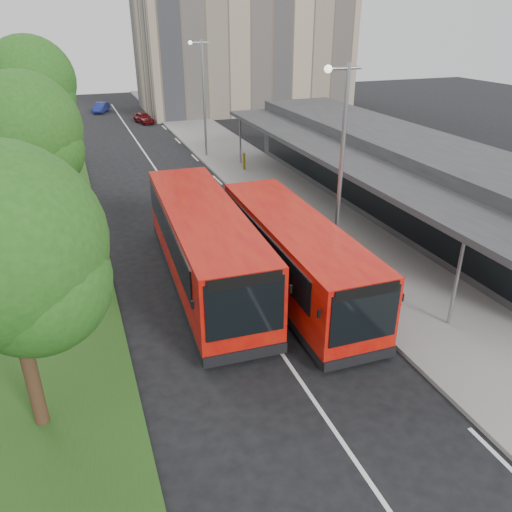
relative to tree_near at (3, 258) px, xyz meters
The scene contains 18 objects.
ground 8.99m from the tree_near, 22.80° to the left, with size 120.00×120.00×0.00m, color black.
pavement 26.80m from the tree_near, 60.44° to the left, with size 5.00×80.00×0.15m, color gray.
grass_verge 23.43m from the tree_near, 89.97° to the left, with size 5.00×80.00×0.10m, color #204616.
lane_centre_line 19.85m from the tree_near, 68.66° to the left, with size 0.12×70.00×0.01m, color silver.
kerb_dashes 24.72m from the tree_near, 64.83° to the left, with size 0.12×56.00×0.01m.
office_block 49.80m from the tree_near, 64.94° to the left, with size 22.00×12.00×18.00m, color tan.
station_building 21.14m from the tree_near, 31.49° to the left, with size 7.70×26.00×4.00m.
tree_near is the anchor object (origin of this frame).
tree_mid 12.00m from the tree_near, 90.00° to the left, with size 4.80×4.80×7.71m.
tree_far 24.01m from the tree_near, 90.00° to the left, with size 5.41×5.41×8.69m.
lamp_post_near 12.18m from the tree_near, 23.97° to the left, with size 1.44×0.28×8.00m.
lamp_post_far 27.32m from the tree_near, 65.96° to the left, with size 1.44×0.28×8.00m.
bus_main 10.40m from the tree_near, 24.49° to the left, with size 2.82×10.28×2.89m.
bus_second 8.96m from the tree_near, 44.35° to the left, with size 3.32×11.23×3.15m.
litter_bin 18.47m from the tree_near, 48.25° to the left, with size 0.51×0.51×0.91m, color #392217.
bollard 24.19m from the tree_near, 58.15° to the left, with size 0.18×0.18×1.11m, color yellow.
car_near 40.98m from the tree_near, 77.42° to the left, with size 1.22×3.04×1.04m, color #4F0B0D.
car_far 48.16m from the tree_near, 83.52° to the left, with size 1.09×3.14×1.03m, color navy.
Camera 1 is at (-5.21, -14.12, 9.58)m, focal length 35.00 mm.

